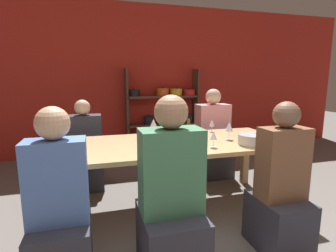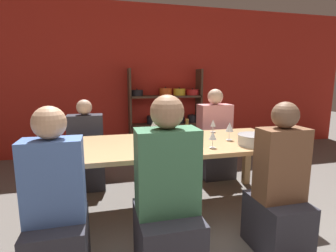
# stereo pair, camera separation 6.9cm
# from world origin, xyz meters

# --- Properties ---
(wall_back_red) EXTENTS (8.80, 0.06, 2.70)m
(wall_back_red) POSITION_xyz_m (0.00, 3.83, 1.35)
(wall_back_red) COLOR red
(wall_back_red) RESTS_ON ground_plane
(shelf_unit) EXTENTS (1.35, 0.30, 1.55)m
(shelf_unit) POSITION_xyz_m (0.46, 3.63, 0.64)
(shelf_unit) COLOR #4C3828
(shelf_unit) RESTS_ON ground_plane
(dining_table) EXTENTS (2.46, 1.03, 0.73)m
(dining_table) POSITION_xyz_m (-0.06, 1.44, 0.66)
(dining_table) COLOR tan
(dining_table) RESTS_ON ground_plane
(mixing_bowl) EXTENTS (0.31, 0.31, 0.11)m
(mixing_bowl) POSITION_xyz_m (0.70, 1.12, 0.79)
(mixing_bowl) COLOR #B7BABC
(mixing_bowl) RESTS_ON dining_table
(wine_bottle_green) EXTENTS (0.07, 0.07, 0.30)m
(wine_bottle_green) POSITION_xyz_m (-0.02, 1.03, 0.85)
(wine_bottle_green) COLOR brown
(wine_bottle_green) RESTS_ON dining_table
(wine_glass_white_a) EXTENTS (0.06, 0.06, 0.15)m
(wine_glass_white_a) POSITION_xyz_m (-0.03, 1.25, 0.83)
(wine_glass_white_a) COLOR white
(wine_glass_white_a) RESTS_ON dining_table
(wine_glass_red_a) EXTENTS (0.07, 0.07, 0.17)m
(wine_glass_red_a) POSITION_xyz_m (-0.08, 1.58, 0.85)
(wine_glass_red_a) COLOR white
(wine_glass_red_a) RESTS_ON dining_table
(wine_glass_red_b) EXTENTS (0.08, 0.08, 0.18)m
(wine_glass_red_b) POSITION_xyz_m (-0.13, 1.89, 0.86)
(wine_glass_red_b) COLOR white
(wine_glass_red_b) RESTS_ON dining_table
(wine_glass_red_c) EXTENTS (0.07, 0.07, 0.15)m
(wine_glass_red_c) POSITION_xyz_m (-0.38, 1.33, 0.83)
(wine_glass_red_c) COLOR white
(wine_glass_red_c) RESTS_ON dining_table
(wine_glass_red_d) EXTENTS (0.08, 0.08, 0.19)m
(wine_glass_red_d) POSITION_xyz_m (0.57, 1.38, 0.86)
(wine_glass_red_d) COLOR white
(wine_glass_red_d) RESTS_ON dining_table
(wine_glass_white_b) EXTENTS (0.07, 0.07, 0.15)m
(wine_glass_white_b) POSITION_xyz_m (0.27, 1.13, 0.84)
(wine_glass_white_b) COLOR white
(wine_glass_white_b) RESTS_ON dining_table
(wine_glass_red_e) EXTENTS (0.07, 0.07, 0.15)m
(wine_glass_red_e) POSITION_xyz_m (0.58, 1.82, 0.84)
(wine_glass_red_e) COLOR white
(wine_glass_red_e) RESTS_ON dining_table
(wine_glass_red_f) EXTENTS (0.08, 0.08, 0.17)m
(wine_glass_red_f) POSITION_xyz_m (-1.10, 1.30, 0.86)
(wine_glass_red_f) COLOR white
(wine_glass_red_f) RESTS_ON dining_table
(wine_glass_white_c) EXTENTS (0.08, 0.08, 0.15)m
(wine_glass_white_c) POSITION_xyz_m (-1.18, 1.36, 0.84)
(wine_glass_white_c) COLOR white
(wine_glass_white_c) RESTS_ON dining_table
(cell_phone) EXTENTS (0.16, 0.15, 0.01)m
(cell_phone) POSITION_xyz_m (-1.09, 1.73, 0.74)
(cell_phone) COLOR #1E2338
(cell_phone) RESTS_ON dining_table
(person_near_a) EXTENTS (0.42, 0.52, 1.26)m
(person_near_a) POSITION_xyz_m (-0.31, 0.56, 0.46)
(person_near_a) COLOR #2D2D38
(person_near_a) RESTS_ON ground_plane
(person_far_a) EXTENTS (0.45, 0.57, 1.23)m
(person_far_a) POSITION_xyz_m (0.82, 2.31, 0.44)
(person_far_a) COLOR #2D2D38
(person_far_a) RESTS_ON ground_plane
(person_near_b) EXTENTS (0.37, 0.46, 1.20)m
(person_near_b) POSITION_xyz_m (0.60, 0.58, 0.44)
(person_near_b) COLOR #2D2D38
(person_near_b) RESTS_ON ground_plane
(person_far_b) EXTENTS (0.43, 0.54, 1.12)m
(person_far_b) POSITION_xyz_m (-0.93, 2.34, 0.40)
(person_far_b) COLOR #2D2D38
(person_far_b) RESTS_ON ground_plane
(person_near_c) EXTENTS (0.37, 0.47, 1.20)m
(person_near_c) POSITION_xyz_m (-1.04, 0.66, 0.45)
(person_near_c) COLOR #2D2D38
(person_near_c) RESTS_ON ground_plane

